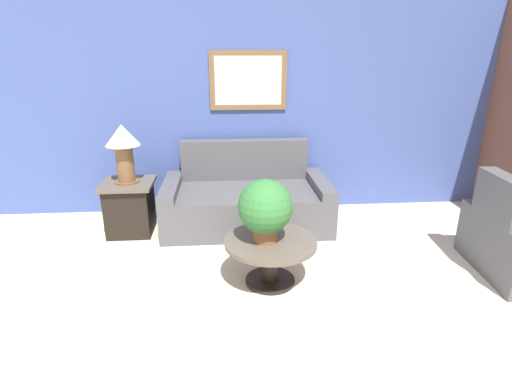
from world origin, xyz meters
TOP-DOWN VIEW (x-y plane):
  - wall_back at (-0.01, 3.30)m, footprint 7.27×0.09m
  - couch_main at (-0.49, 2.77)m, footprint 1.90×1.00m
  - coffee_table at (-0.35, 1.46)m, footprint 0.80×0.80m
  - side_table at (-1.80, 2.63)m, footprint 0.56×0.56m
  - table_lamp at (-1.80, 2.63)m, footprint 0.37×0.37m
  - potted_plant_on_table at (-0.40, 1.45)m, footprint 0.46×0.46m

SIDE VIEW (x-z plane):
  - couch_main at x=-0.49m, z-range -0.18..0.76m
  - coffee_table at x=-0.35m, z-range 0.09..0.51m
  - side_table at x=-1.80m, z-range 0.01..0.60m
  - potted_plant_on_table at x=-0.40m, z-range 0.44..0.99m
  - table_lamp at x=-1.80m, z-range 0.69..1.32m
  - wall_back at x=-0.01m, z-range 0.01..2.61m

